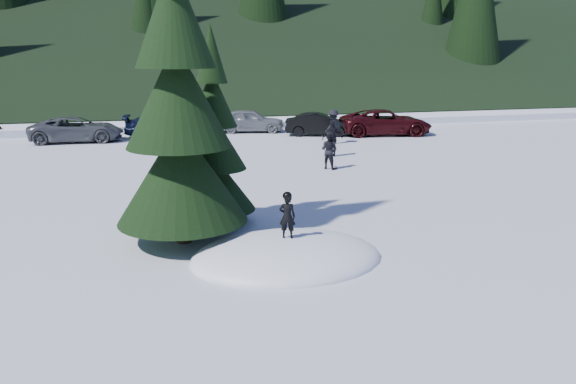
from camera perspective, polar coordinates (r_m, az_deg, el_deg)
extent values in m
plane|color=white|center=(13.08, -0.13, -6.76)|extent=(200.00, 200.00, 0.00)
ellipsoid|color=white|center=(13.08, -0.13, -6.76)|extent=(4.48, 3.52, 0.96)
cylinder|color=black|center=(14.22, -10.61, -2.32)|extent=(0.38, 0.38, 1.40)
cone|color=black|center=(13.96, -10.81, 1.99)|extent=(3.20, 3.20, 2.46)
cone|color=black|center=(13.70, -11.17, 9.62)|extent=(2.54, 2.54, 2.46)
cone|color=black|center=(13.70, -11.55, 17.39)|extent=(1.88, 1.88, 2.46)
cylinder|color=black|center=(15.71, -7.34, -1.39)|extent=(0.26, 0.26, 1.00)
cone|color=black|center=(15.55, -7.42, 0.95)|extent=(2.20, 2.20, 1.52)
cone|color=black|center=(15.33, -7.55, 5.14)|extent=(1.75, 1.75, 1.52)
cone|color=black|center=(15.20, -7.69, 9.43)|extent=(1.29, 1.29, 1.52)
cone|color=black|center=(15.16, -7.84, 13.77)|extent=(0.84, 0.84, 1.52)
imported|color=black|center=(12.83, -0.08, -2.51)|extent=(0.43, 0.36, 1.02)
imported|color=black|center=(22.97, 4.21, 4.25)|extent=(0.93, 0.94, 1.53)
imported|color=black|center=(25.77, 4.53, 5.44)|extent=(0.98, 0.41, 1.66)
imported|color=black|center=(29.53, 4.61, 6.63)|extent=(1.32, 1.15, 1.77)
imported|color=#4D5055|center=(32.10, -20.69, 5.98)|extent=(4.87, 2.38, 1.33)
imported|color=black|center=(32.72, -12.51, 6.63)|extent=(4.53, 2.19, 1.27)
imported|color=gray|center=(33.86, -3.89, 7.26)|extent=(4.32, 2.43, 1.39)
imported|color=black|center=(32.45, 3.22, 6.88)|extent=(4.13, 2.50, 1.28)
imported|color=black|center=(33.12, 9.89, 7.00)|extent=(5.57, 3.23, 1.46)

